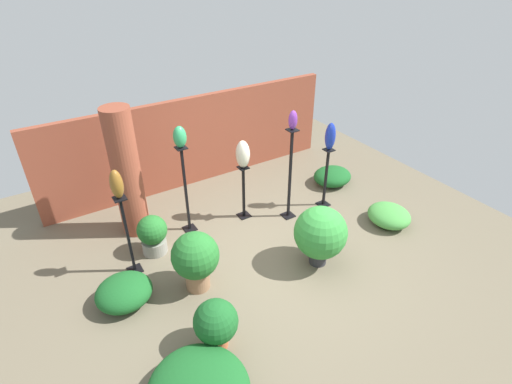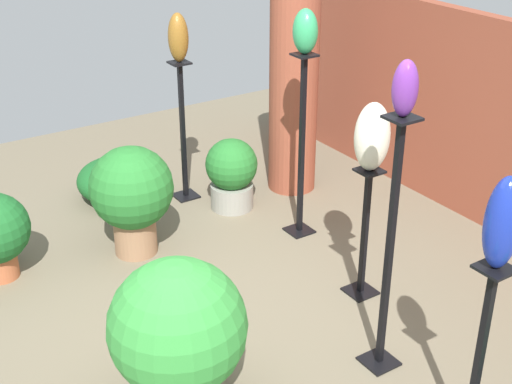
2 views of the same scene
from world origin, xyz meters
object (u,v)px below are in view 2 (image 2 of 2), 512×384
(art_vase_cobalt, at_px, (503,223))
(pedestal_bronze, at_px, (183,138))
(pedestal_cobalt, at_px, (478,368))
(art_vase_ivory, at_px, (372,137))
(art_vase_violet, at_px, (405,88))
(pedestal_ivory, at_px, (364,239))
(pedestal_jade, at_px, (302,154))
(art_vase_bronze, at_px, (178,38))
(potted_plant_back_center, at_px, (232,172))
(pedestal_violet, at_px, (389,259))
(art_vase_jade, at_px, (305,31))
(potted_plant_front_right, at_px, (178,329))
(brick_pillar, at_px, (294,77))
(potted_plant_front_left, at_px, (132,193))

(art_vase_cobalt, bearing_deg, pedestal_bronze, 177.79)
(pedestal_bronze, bearing_deg, pedestal_cobalt, -2.21)
(art_vase_ivory, height_order, art_vase_violet, art_vase_violet)
(pedestal_ivory, xyz_separation_m, pedestal_jade, (-0.94, 0.15, 0.25))
(art_vase_bronze, bearing_deg, potted_plant_back_center, 31.65)
(pedestal_bronze, xyz_separation_m, art_vase_bronze, (-0.00, 0.00, 0.87))
(pedestal_violet, distance_m, potted_plant_back_center, 2.31)
(pedestal_cobalt, relative_size, art_vase_ivory, 2.39)
(pedestal_bronze, bearing_deg, art_vase_jade, 24.10)
(art_vase_cobalt, xyz_separation_m, art_vase_jade, (-2.31, 0.61, 0.31))
(pedestal_bronze, distance_m, potted_plant_front_right, 2.64)
(art_vase_cobalt, bearing_deg, pedestal_cobalt, -153.43)
(brick_pillar, height_order, art_vase_jade, brick_pillar)
(art_vase_ivory, bearing_deg, pedestal_cobalt, -18.23)
(art_vase_bronze, distance_m, potted_plant_back_center, 1.20)
(art_vase_cobalt, height_order, potted_plant_back_center, art_vase_cobalt)
(potted_plant_back_center, bearing_deg, art_vase_jade, 19.16)
(art_vase_jade, bearing_deg, art_vase_bronze, -155.90)
(art_vase_bronze, xyz_separation_m, art_vase_jade, (1.06, 0.48, 0.20))
(brick_pillar, height_order, pedestal_jade, brick_pillar)
(pedestal_bronze, distance_m, art_vase_jade, 1.58)
(brick_pillar, relative_size, potted_plant_front_right, 2.26)
(pedestal_ivory, height_order, art_vase_ivory, art_vase_ivory)
(pedestal_ivory, distance_m, art_vase_ivory, 0.75)
(pedestal_jade, height_order, pedestal_violet, pedestal_violet)
(pedestal_jade, relative_size, potted_plant_front_left, 1.71)
(pedestal_violet, bearing_deg, pedestal_cobalt, -4.18)
(art_vase_ivory, bearing_deg, art_vase_violet, -31.94)
(pedestal_violet, distance_m, art_vase_jade, 1.90)
(brick_pillar, bearing_deg, potted_plant_front_right, -47.63)
(art_vase_bronze, relative_size, potted_plant_back_center, 0.64)
(art_vase_bronze, xyz_separation_m, potted_plant_back_center, (0.40, 0.24, -1.10))
(art_vase_jade, bearing_deg, brick_pillar, 148.76)
(brick_pillar, relative_size, art_vase_cobalt, 4.49)
(pedestal_cobalt, bearing_deg, pedestal_bronze, 177.79)
(pedestal_ivory, bearing_deg, art_vase_violet, -31.94)
(pedestal_violet, xyz_separation_m, potted_plant_back_center, (-2.25, 0.32, -0.41))
(pedestal_cobalt, height_order, art_vase_ivory, art_vase_ivory)
(potted_plant_front_right, bearing_deg, art_vase_jade, 125.93)
(pedestal_bronze, distance_m, pedestal_violet, 2.65)
(brick_pillar, bearing_deg, potted_plant_back_center, -85.11)
(art_vase_ivory, relative_size, art_vase_violet, 1.52)
(potted_plant_back_center, xyz_separation_m, potted_plant_front_right, (1.92, -1.50, 0.20))
(pedestal_jade, bearing_deg, art_vase_jade, 116.57)
(pedestal_ivory, height_order, potted_plant_front_right, pedestal_ivory)
(potted_plant_front_right, bearing_deg, art_vase_ivory, 101.29)
(pedestal_jade, bearing_deg, art_vase_cobalt, -14.69)
(pedestal_bronze, distance_m, pedestal_jade, 1.17)
(art_vase_bronze, relative_size, art_vase_jade, 1.23)
(pedestal_bronze, distance_m, potted_plant_front_left, 1.00)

